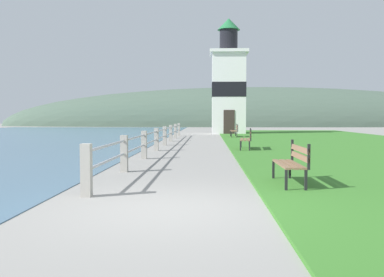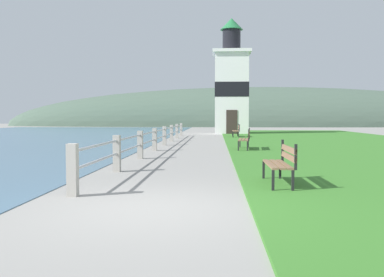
# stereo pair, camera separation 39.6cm
# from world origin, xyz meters

# --- Properties ---
(ground_plane) EXTENTS (160.00, 160.00, 0.00)m
(ground_plane) POSITION_xyz_m (0.00, 0.00, 0.00)
(ground_plane) COLOR gray
(grass_verge) EXTENTS (12.00, 44.90, 0.06)m
(grass_verge) POSITION_xyz_m (7.63, 14.97, 0.03)
(grass_verge) COLOR #387528
(grass_verge) RESTS_ON ground_plane
(seawall_railing) EXTENTS (0.18, 24.62, 0.97)m
(seawall_railing) POSITION_xyz_m (-1.53, 13.22, 0.55)
(seawall_railing) COLOR #A8A399
(seawall_railing) RESTS_ON ground_plane
(park_bench_near) EXTENTS (0.47, 1.63, 0.94)m
(park_bench_near) POSITION_xyz_m (2.44, 2.28, 0.54)
(park_bench_near) COLOR brown
(park_bench_near) RESTS_ON ground_plane
(park_bench_midway) EXTENTS (0.64, 1.97, 0.94)m
(park_bench_midway) POSITION_xyz_m (2.37, 11.87, 0.54)
(park_bench_midway) COLOR brown
(park_bench_midway) RESTS_ON ground_plane
(park_bench_far) EXTENTS (0.50, 1.84, 0.94)m
(park_bench_far) POSITION_xyz_m (2.54, 23.08, 0.54)
(park_bench_far) COLOR brown
(park_bench_far) RESTS_ON ground_plane
(lighthouse) EXTENTS (3.16, 3.16, 9.67)m
(lighthouse) POSITION_xyz_m (2.38, 29.64, 4.06)
(lighthouse) COLOR white
(lighthouse) RESTS_ON ground_plane
(distant_hillside) EXTENTS (80.00, 16.00, 12.00)m
(distant_hillside) POSITION_xyz_m (8.00, 59.93, 0.00)
(distant_hillside) COLOR #475B4C
(distant_hillside) RESTS_ON ground_plane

